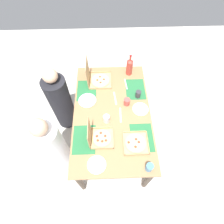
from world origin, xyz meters
The scene contains 22 objects.
ground_plane centered at (0.00, 0.00, 0.00)m, with size 6.00×6.00×0.00m, color beige.
dining_table centered at (0.00, 0.00, 0.67)m, with size 1.59×0.96×0.78m.
placemat_near_left centered at (-0.36, -0.33, 0.78)m, with size 0.36×0.26×0.00m, color #236638.
placemat_near_right centered at (0.36, -0.33, 0.78)m, with size 0.36×0.26×0.00m, color #236638.
placemat_far_left centered at (-0.36, 0.33, 0.78)m, with size 0.36×0.26×0.00m, color #236638.
placemat_far_right centered at (0.36, 0.33, 0.78)m, with size 0.36×0.26×0.00m, color #236638.
pizza_box_corner_left centered at (0.52, 0.18, 0.83)m, with size 0.31×0.32×0.34m.
pizza_box_corner_right centered at (-0.43, -0.25, 0.79)m, with size 0.28×0.28×0.04m.
pizza_box_edge_far centered at (-0.36, 0.16, 0.82)m, with size 0.26×0.26×0.29m.
plate_far_left centered at (0.02, -0.36, 0.79)m, with size 0.20×0.20×0.03m.
plate_near_left centered at (0.18, 0.31, 0.79)m, with size 0.23×0.23×0.03m.
plate_near_right centered at (-0.65, 0.19, 0.79)m, with size 0.20×0.20×0.03m.
soda_bottle centered at (0.66, -0.27, 0.91)m, with size 0.09×0.09×0.32m.
cup_dark centered at (-0.12, 0.07, 0.83)m, with size 0.08×0.08×0.10m, color silver.
cup_spare centered at (0.12, -0.19, 0.82)m, with size 0.08×0.08×0.09m, color #BF4742.
cup_red centered at (-0.71, -0.36, 0.83)m, with size 0.08×0.08×0.10m, color teal.
cup_clear_left centered at (0.23, -0.35, 0.83)m, with size 0.07×0.07×0.10m, color #333338.
fork_by_near_right centered at (0.45, -0.21, 0.78)m, with size 0.19×0.02×0.01m, color #B7B7BC.
knife_by_near_left centered at (0.21, -0.05, 0.78)m, with size 0.21×0.02×0.01m, color #B7B7BC.
knife_by_far_right centered at (-0.05, -0.10, 0.78)m, with size 0.21×0.02×0.01m, color #B7B7BC.
diner_left_seat centered at (-0.36, 0.74, 0.54)m, with size 0.32×0.32×1.20m.
diner_right_seat centered at (0.36, 0.74, 0.53)m, with size 0.32×0.32×1.17m.
Camera 1 is at (-1.19, 0.04, 2.66)m, focal length 28.49 mm.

